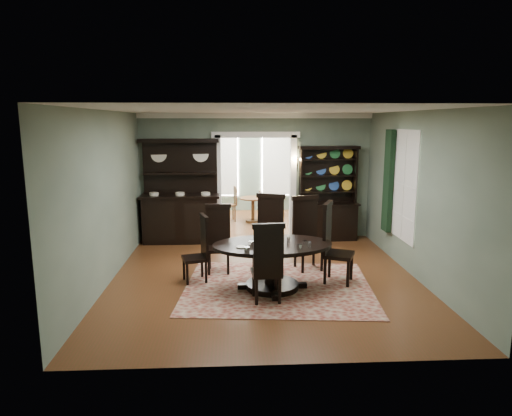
{
  "coord_description": "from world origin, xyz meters",
  "views": [
    {
      "loc": [
        -0.57,
        -7.89,
        2.81
      ],
      "look_at": [
        -0.12,
        0.6,
        1.19
      ],
      "focal_mm": 32.0,
      "sensor_mm": 36.0,
      "label": 1
    }
  ],
  "objects_px": {
    "dining_table": "(272,257)",
    "parlor_table": "(253,206)",
    "sideboard": "(181,206)",
    "welsh_dresser": "(328,206)"
  },
  "relations": [
    {
      "from": "sideboard",
      "to": "welsh_dresser",
      "type": "xyz_separation_m",
      "value": [
        3.5,
        0.04,
        -0.03
      ]
    },
    {
      "from": "dining_table",
      "to": "parlor_table",
      "type": "distance_m",
      "value": 5.29
    },
    {
      "from": "welsh_dresser",
      "to": "sideboard",
      "type": "bearing_deg",
      "value": 177.57
    },
    {
      "from": "sideboard",
      "to": "welsh_dresser",
      "type": "height_order",
      "value": "sideboard"
    },
    {
      "from": "parlor_table",
      "to": "dining_table",
      "type": "bearing_deg",
      "value": -89.08
    },
    {
      "from": "dining_table",
      "to": "sideboard",
      "type": "xyz_separation_m",
      "value": [
        -1.88,
        3.25,
        0.29
      ]
    },
    {
      "from": "sideboard",
      "to": "welsh_dresser",
      "type": "bearing_deg",
      "value": 0.44
    },
    {
      "from": "dining_table",
      "to": "parlor_table",
      "type": "bearing_deg",
      "value": 86.36
    },
    {
      "from": "sideboard",
      "to": "parlor_table",
      "type": "bearing_deg",
      "value": 48.52
    },
    {
      "from": "dining_table",
      "to": "welsh_dresser",
      "type": "relative_size",
      "value": 0.94
    }
  ]
}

